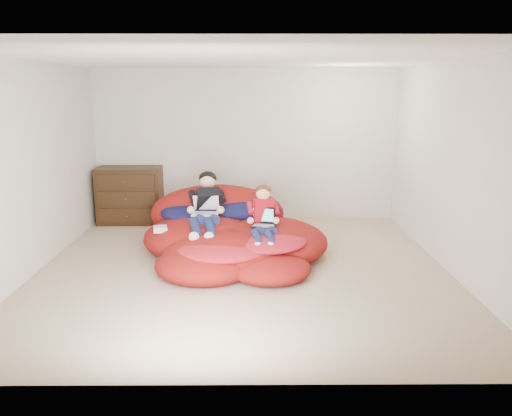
{
  "coord_description": "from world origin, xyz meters",
  "views": [
    {
      "loc": [
        0.12,
        -5.83,
        2.15
      ],
      "look_at": [
        0.16,
        0.3,
        0.7
      ],
      "focal_mm": 35.0,
      "sensor_mm": 36.0,
      "label": 1
    }
  ],
  "objects": [
    {
      "name": "cream_pillow",
      "position": [
        -0.74,
        1.26,
        0.62
      ],
      "size": [
        0.41,
        0.26,
        0.26
      ],
      "primitive_type": "ellipsoid",
      "color": "white",
      "rests_on": "beanbag_pile"
    },
    {
      "name": "laptop_white",
      "position": [
        -0.5,
        0.56,
        0.63
      ],
      "size": [
        0.35,
        0.37,
        0.22
      ],
      "color": "white",
      "rests_on": "older_boy"
    },
    {
      "name": "power_adapter",
      "position": [
        -1.06,
        0.32,
        0.42
      ],
      "size": [
        0.2,
        0.2,
        0.06
      ],
      "primitive_type": "cube",
      "rotation": [
        0.0,
        0.0,
        0.21
      ],
      "color": "white",
      "rests_on": "beanbag_pile"
    },
    {
      "name": "laptop_black",
      "position": [
        0.26,
        0.22,
        0.55
      ],
      "size": [
        0.34,
        0.32,
        0.22
      ],
      "color": "black",
      "rests_on": "younger_boy"
    },
    {
      "name": "beanbag_pile",
      "position": [
        -0.19,
        0.5,
        0.26
      ],
      "size": [
        2.47,
        2.42,
        0.92
      ],
      "color": "maroon",
      "rests_on": "ground"
    },
    {
      "name": "room_shell",
      "position": [
        0.0,
        0.0,
        0.22
      ],
      "size": [
        5.1,
        5.1,
        2.77
      ],
      "color": "tan",
      "rests_on": "ground"
    },
    {
      "name": "dresser",
      "position": [
        -1.9,
        2.23,
        0.46
      ],
      "size": [
        1.04,
        0.59,
        0.93
      ],
      "color": "black",
      "rests_on": "ground"
    },
    {
      "name": "older_boy",
      "position": [
        -0.5,
        0.64,
        0.68
      ],
      "size": [
        0.42,
        1.17,
        0.71
      ],
      "color": "black",
      "rests_on": "beanbag_pile"
    },
    {
      "name": "younger_boy",
      "position": [
        0.26,
        0.24,
        0.62
      ],
      "size": [
        0.34,
        0.84,
        0.66
      ],
      "color": "red",
      "rests_on": "beanbag_pile"
    }
  ]
}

